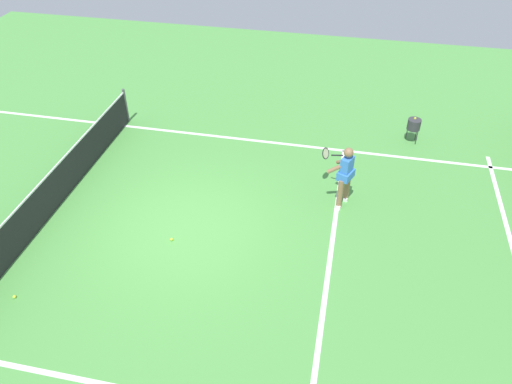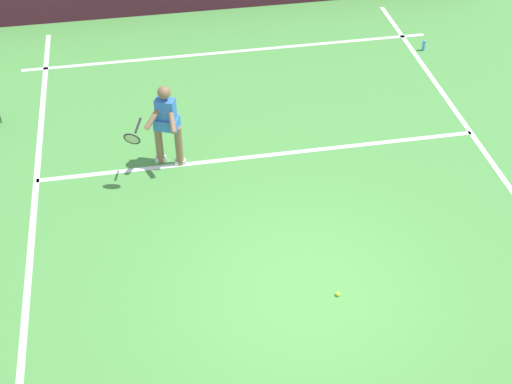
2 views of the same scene
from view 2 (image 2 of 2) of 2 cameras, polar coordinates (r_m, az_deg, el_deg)
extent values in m
plane|color=#4C9342|center=(10.40, 3.93, -7.86)|extent=(24.86, 24.86, 0.00)
cube|color=white|center=(15.90, -2.06, 11.09)|extent=(8.86, 0.10, 0.01)
cube|color=white|center=(12.75, 0.54, 2.91)|extent=(7.86, 0.10, 0.01)
cube|color=white|center=(10.41, -17.99, -10.37)|extent=(0.10, 17.13, 0.01)
cylinder|color=#8C6647|center=(12.40, -6.15, 3.67)|extent=(0.13, 0.13, 0.78)
cylinder|color=#8C6647|center=(12.51, -7.72, 3.88)|extent=(0.13, 0.13, 0.78)
cube|color=white|center=(12.61, -6.04, 2.39)|extent=(0.20, 0.10, 0.08)
cube|color=white|center=(12.72, -7.59, 2.61)|extent=(0.20, 0.10, 0.08)
cube|color=#3875D6|center=(12.08, -7.18, 6.26)|extent=(0.37, 0.31, 0.52)
cube|color=#3875D6|center=(12.19, -7.11, 5.48)|extent=(0.48, 0.42, 0.20)
sphere|color=#8C6647|center=(11.87, -7.34, 7.86)|extent=(0.22, 0.22, 0.22)
cylinder|color=#8C6647|center=(11.91, -6.73, 5.87)|extent=(0.10, 0.48, 0.37)
cylinder|color=#8C6647|center=(12.00, -8.10, 6.03)|extent=(0.42, 0.38, 0.37)
cylinder|color=black|center=(11.88, -9.37, 5.25)|extent=(0.15, 0.28, 0.14)
torus|color=black|center=(11.69, -9.85, 4.19)|extent=(0.31, 0.22, 0.28)
cylinder|color=beige|center=(11.69, -9.85, 4.19)|extent=(0.26, 0.18, 0.23)
sphere|color=#D1E533|center=(10.36, 6.54, -8.07)|extent=(0.07, 0.07, 0.07)
cylinder|color=#4C9EE5|center=(16.31, 13.21, 11.30)|extent=(0.07, 0.07, 0.24)
camera|label=1|loc=(14.01, 41.33, 31.70)|focal=35.32mm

